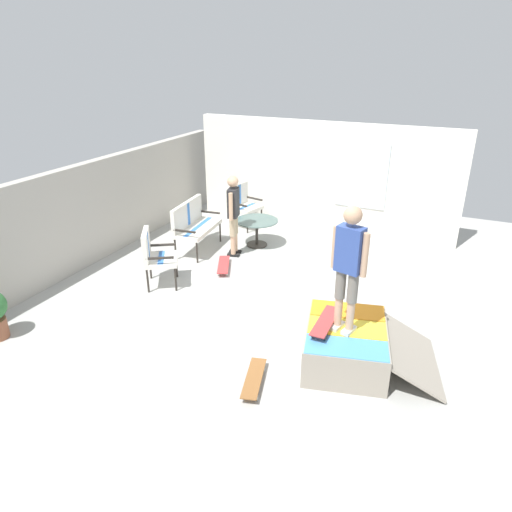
{
  "coord_description": "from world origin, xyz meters",
  "views": [
    {
      "loc": [
        -6.21,
        -2.44,
        3.82
      ],
      "look_at": [
        0.19,
        0.5,
        0.7
      ],
      "focal_mm": 32.66,
      "sensor_mm": 36.0,
      "label": 1
    }
  ],
  "objects_px": {
    "patio_chair_near_house": "(243,202)",
    "skateboard_on_ramp": "(326,322)",
    "patio_chair_by_wall": "(154,253)",
    "person_watching": "(233,210)",
    "skateboard_spare": "(254,378)",
    "patio_table": "(257,227)",
    "skateboard_by_bench": "(224,265)",
    "patio_bench": "(193,222)",
    "skate_ramp": "(348,344)",
    "person_skater": "(349,261)"
  },
  "relations": [
    {
      "from": "patio_bench",
      "to": "skateboard_on_ramp",
      "type": "bearing_deg",
      "value": -125.44
    },
    {
      "from": "patio_chair_by_wall",
      "to": "skateboard_on_ramp",
      "type": "bearing_deg",
      "value": -105.01
    },
    {
      "from": "skate_ramp",
      "to": "skateboard_by_bench",
      "type": "xyz_separation_m",
      "value": [
        1.84,
        2.87,
        -0.18
      ]
    },
    {
      "from": "person_watching",
      "to": "skateboard_spare",
      "type": "bearing_deg",
      "value": -149.45
    },
    {
      "from": "patio_chair_near_house",
      "to": "skateboard_on_ramp",
      "type": "height_order",
      "value": "patio_chair_near_house"
    },
    {
      "from": "patio_table",
      "to": "person_skater",
      "type": "height_order",
      "value": "person_skater"
    },
    {
      "from": "patio_table",
      "to": "person_skater",
      "type": "relative_size",
      "value": 0.54
    },
    {
      "from": "patio_bench",
      "to": "person_watching",
      "type": "relative_size",
      "value": 0.8
    },
    {
      "from": "skateboard_by_bench",
      "to": "skateboard_on_ramp",
      "type": "distance_m",
      "value": 3.28
    },
    {
      "from": "patio_bench",
      "to": "skateboard_by_bench",
      "type": "xyz_separation_m",
      "value": [
        -0.59,
        -1.01,
        -0.53
      ]
    },
    {
      "from": "patio_chair_by_wall",
      "to": "skateboard_spare",
      "type": "distance_m",
      "value": 3.25
    },
    {
      "from": "skate_ramp",
      "to": "person_skater",
      "type": "height_order",
      "value": "person_skater"
    },
    {
      "from": "patio_chair_near_house",
      "to": "skateboard_spare",
      "type": "bearing_deg",
      "value": -152.47
    },
    {
      "from": "patio_chair_by_wall",
      "to": "skateboard_on_ramp",
      "type": "xyz_separation_m",
      "value": [
        -0.9,
        -3.34,
        -0.01
      ]
    },
    {
      "from": "skate_ramp",
      "to": "skateboard_spare",
      "type": "height_order",
      "value": "skate_ramp"
    },
    {
      "from": "skate_ramp",
      "to": "person_watching",
      "type": "relative_size",
      "value": 1.22
    },
    {
      "from": "skateboard_by_bench",
      "to": "patio_chair_near_house",
      "type": "bearing_deg",
      "value": 17.19
    },
    {
      "from": "skate_ramp",
      "to": "patio_chair_by_wall",
      "type": "relative_size",
      "value": 1.95
    },
    {
      "from": "patio_bench",
      "to": "patio_chair_near_house",
      "type": "height_order",
      "value": "same"
    },
    {
      "from": "patio_chair_by_wall",
      "to": "patio_table",
      "type": "height_order",
      "value": "patio_chair_by_wall"
    },
    {
      "from": "skateboard_spare",
      "to": "patio_chair_near_house",
      "type": "bearing_deg",
      "value": 27.53
    },
    {
      "from": "patio_chair_near_house",
      "to": "skateboard_on_ramp",
      "type": "distance_m",
      "value": 5.34
    },
    {
      "from": "skate_ramp",
      "to": "patio_bench",
      "type": "relative_size",
      "value": 1.53
    },
    {
      "from": "skateboard_by_bench",
      "to": "patio_table",
      "type": "bearing_deg",
      "value": -3.54
    },
    {
      "from": "patio_bench",
      "to": "person_skater",
      "type": "bearing_deg",
      "value": -123.41
    },
    {
      "from": "skateboard_spare",
      "to": "patio_bench",
      "type": "bearing_deg",
      "value": 41.07
    },
    {
      "from": "patio_bench",
      "to": "patio_chair_by_wall",
      "type": "height_order",
      "value": "same"
    },
    {
      "from": "patio_chair_by_wall",
      "to": "person_watching",
      "type": "bearing_deg",
      "value": -19.77
    },
    {
      "from": "skateboard_by_bench",
      "to": "skate_ramp",
      "type": "bearing_deg",
      "value": -122.69
    },
    {
      "from": "patio_table",
      "to": "skateboard_spare",
      "type": "xyz_separation_m",
      "value": [
        -4.14,
        -1.85,
        -0.32
      ]
    },
    {
      "from": "skate_ramp",
      "to": "patio_bench",
      "type": "height_order",
      "value": "patio_bench"
    },
    {
      "from": "patio_chair_near_house",
      "to": "skateboard_on_ramp",
      "type": "relative_size",
      "value": 1.27
    },
    {
      "from": "patio_table",
      "to": "skateboard_by_bench",
      "type": "xyz_separation_m",
      "value": [
        -1.34,
        0.08,
        -0.32
      ]
    },
    {
      "from": "skateboard_on_ramp",
      "to": "skateboard_spare",
      "type": "bearing_deg",
      "value": 142.36
    },
    {
      "from": "person_watching",
      "to": "skateboard_by_bench",
      "type": "relative_size",
      "value": 2.02
    },
    {
      "from": "patio_chair_by_wall",
      "to": "skateboard_on_ramp",
      "type": "relative_size",
      "value": 1.27
    },
    {
      "from": "person_skater",
      "to": "skateboard_by_bench",
      "type": "bearing_deg",
      "value": 55.47
    },
    {
      "from": "patio_chair_near_house",
      "to": "patio_table",
      "type": "height_order",
      "value": "patio_chair_near_house"
    },
    {
      "from": "person_watching",
      "to": "skate_ramp",
      "type": "bearing_deg",
      "value": -130.34
    },
    {
      "from": "person_watching",
      "to": "skateboard_spare",
      "type": "relative_size",
      "value": 1.98
    },
    {
      "from": "patio_bench",
      "to": "patio_chair_by_wall",
      "type": "xyz_separation_m",
      "value": [
        -1.65,
        -0.24,
        -0.0
      ]
    },
    {
      "from": "patio_bench",
      "to": "skateboard_spare",
      "type": "xyz_separation_m",
      "value": [
        -3.38,
        -2.94,
        -0.53
      ]
    },
    {
      "from": "patio_bench",
      "to": "skateboard_by_bench",
      "type": "height_order",
      "value": "patio_bench"
    },
    {
      "from": "patio_chair_by_wall",
      "to": "skateboard_spare",
      "type": "bearing_deg",
      "value": -122.55
    },
    {
      "from": "skateboard_spare",
      "to": "person_watching",
      "type": "bearing_deg",
      "value": 30.55
    },
    {
      "from": "patio_table",
      "to": "skateboard_by_bench",
      "type": "relative_size",
      "value": 1.11
    },
    {
      "from": "patio_chair_near_house",
      "to": "skateboard_spare",
      "type": "relative_size",
      "value": 1.24
    },
    {
      "from": "patio_table",
      "to": "skateboard_on_ramp",
      "type": "distance_m",
      "value": 4.14
    },
    {
      "from": "patio_table",
      "to": "skateboard_by_bench",
      "type": "bearing_deg",
      "value": 176.46
    },
    {
      "from": "skate_ramp",
      "to": "person_skater",
      "type": "xyz_separation_m",
      "value": [
        -0.09,
        0.07,
        1.23
      ]
    }
  ]
}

